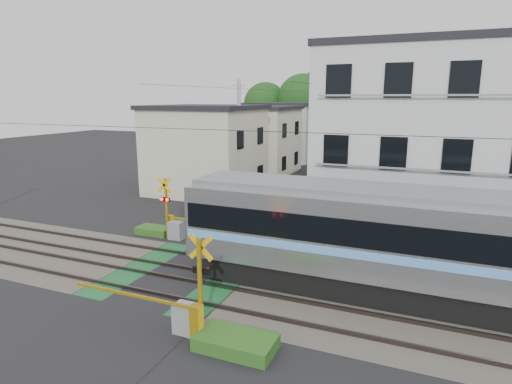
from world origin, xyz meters
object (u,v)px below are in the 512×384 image
at_px(crossing_signal_far, 175,225).
at_px(pedestrian, 352,158).
at_px(crossing_signal_near, 188,312).
at_px(apartment_block, 427,142).

bearing_deg(crossing_signal_far, pedestrian, 82.27).
height_order(crossing_signal_near, apartment_block, apartment_block).
height_order(apartment_block, pedestrian, apartment_block).
relative_size(crossing_signal_near, pedestrian, 3.10).
bearing_deg(crossing_signal_far, crossing_signal_near, -54.71).
distance_m(apartment_block, pedestrian, 22.96).
xyz_separation_m(crossing_signal_near, pedestrian, (-1.48, 34.53, 0.05)).
distance_m(crossing_signal_far, apartment_block, 13.14).
relative_size(crossing_signal_far, pedestrian, 3.10).
distance_m(crossing_signal_near, crossing_signal_far, 8.95).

